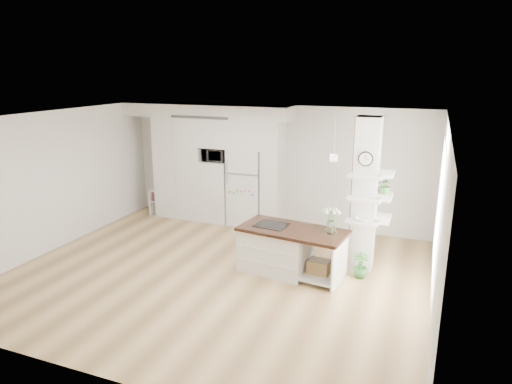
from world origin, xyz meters
TOP-DOWN VIEW (x-y plane):
  - floor at (0.00, 0.00)m, footprint 7.00×6.00m
  - room at (0.00, 0.00)m, footprint 7.04×6.04m
  - cabinet_wall at (-1.45, 2.67)m, footprint 4.00×0.71m
  - refrigerator at (-0.53, 2.68)m, footprint 0.78×0.69m
  - column at (2.38, 1.13)m, footprint 0.69×0.90m
  - window at (3.48, 0.30)m, footprint 0.00×2.40m
  - pendant_light at (1.70, 0.15)m, footprint 0.12×0.12m
  - kitchen_island at (1.02, 0.52)m, footprint 1.92×1.09m
  - bookshelf at (-2.68, 2.50)m, footprint 0.55×0.33m
  - floor_plant_a at (1.91, 1.46)m, footprint 0.33×0.28m
  - floor_plant_b at (2.36, 0.76)m, footprint 0.31×0.31m
  - microwave at (-1.27, 2.62)m, footprint 0.54×0.37m
  - shelf_plant at (2.63, 1.30)m, footprint 0.27×0.23m
  - decor_bowl at (2.30, 0.90)m, footprint 0.22×0.22m

SIDE VIEW (x-z plane):
  - floor at x=0.00m, z-range -0.01..0.01m
  - floor_plant_b at x=2.36m, z-range 0.00..0.44m
  - floor_plant_a at x=1.91m, z-range 0.00..0.53m
  - bookshelf at x=-2.68m, z-range -0.04..0.60m
  - kitchen_island at x=1.02m, z-range -0.26..1.13m
  - refrigerator at x=-0.53m, z-range 0.00..1.75m
  - decor_bowl at x=2.30m, z-range 0.98..1.03m
  - column at x=2.38m, z-range 0.00..2.70m
  - window at x=3.48m, z-range 0.30..2.70m
  - cabinet_wall at x=-1.45m, z-range 0.16..2.86m
  - shelf_plant at x=2.63m, z-range 1.38..1.67m
  - microwave at x=-1.27m, z-range 1.42..1.72m
  - room at x=0.00m, z-range 0.50..3.22m
  - pendant_light at x=1.70m, z-range 2.07..2.17m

